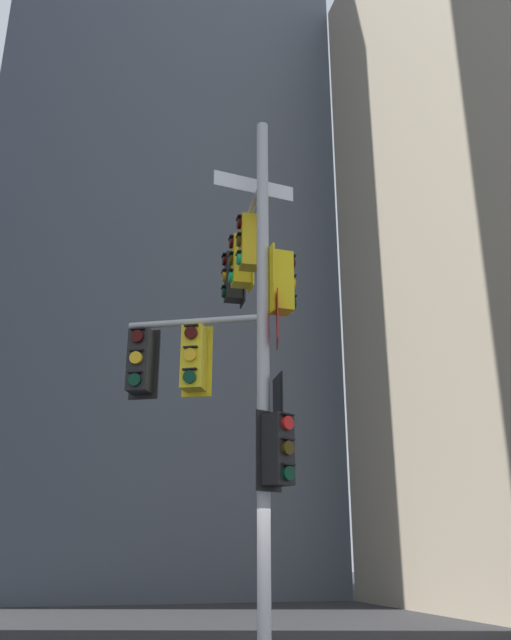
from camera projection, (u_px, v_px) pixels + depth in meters
The scene contains 2 objects.
building_mid_block at pixel (156, 201), 41.07m from camera, with size 16.96×16.96×45.23m, color #4C5460.
signal_pole_assembly at pixel (239, 327), 10.84m from camera, with size 2.68×3.49×8.90m.
Camera 1 is at (-2.54, -9.30, 1.92)m, focal length 37.04 mm.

